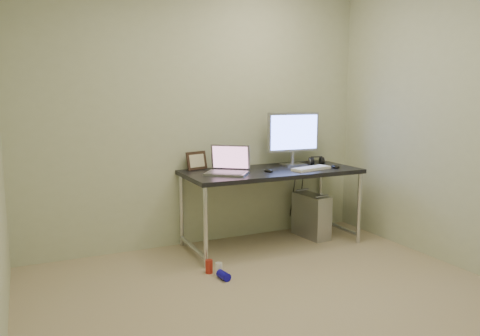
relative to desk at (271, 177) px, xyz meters
name	(u,v)px	position (x,y,z in m)	size (l,w,h in m)	color
floor	(292,313)	(-0.59, -1.38, -0.68)	(3.50, 3.50, 0.00)	tan
wall_back	(201,118)	(-0.59, 0.37, 0.57)	(3.50, 0.02, 2.50)	beige
desk	(271,177)	(0.00, 0.00, 0.00)	(1.71, 0.75, 0.75)	black
tower_computer	(311,216)	(0.50, 0.04, -0.45)	(0.23, 0.45, 0.48)	silver
cable_a	(293,195)	(0.45, 0.32, -0.28)	(0.01, 0.01, 0.70)	black
cable_b	(301,196)	(0.54, 0.30, -0.30)	(0.01, 0.01, 0.72)	black
can_red	(209,267)	(-0.83, -0.46, -0.62)	(0.06, 0.06, 0.11)	#AE281B
can_white	(219,269)	(-0.78, -0.54, -0.62)	(0.06, 0.06, 0.11)	white
can_blue	(224,276)	(-0.78, -0.64, -0.64)	(0.07, 0.07, 0.12)	#110BAE
laptop	(228,167)	(-0.46, -0.01, 0.13)	(0.48, 0.47, 0.26)	#A1A2A7
monitor	(293,135)	(0.34, 0.16, 0.39)	(0.58, 0.18, 0.54)	#A1A2A7
keyboard	(311,168)	(0.35, -0.16, 0.09)	(0.42, 0.14, 0.03)	white
mouse_right	(335,166)	(0.64, -0.16, 0.09)	(0.08, 0.12, 0.04)	black
mouse_left	(268,170)	(-0.08, -0.10, 0.09)	(0.06, 0.10, 0.03)	black
headphones	(317,162)	(0.61, 0.13, 0.10)	(0.18, 0.10, 0.10)	black
picture_frame	(197,161)	(-0.65, 0.32, 0.16)	(0.22, 0.03, 0.18)	black
webcam	(223,160)	(-0.40, 0.26, 0.16)	(0.04, 0.03, 0.12)	silver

